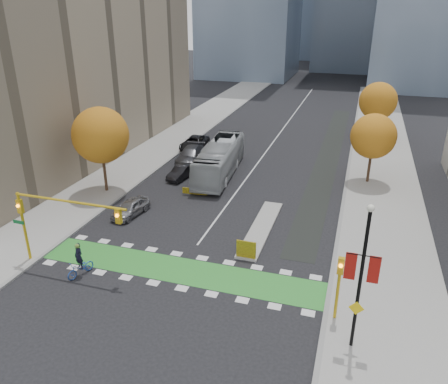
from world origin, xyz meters
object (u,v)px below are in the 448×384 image
Objects in this scene: hazard_board at (246,249)px; parked_car_c at (190,155)px; bus at (220,159)px; banner_lamppost at (361,273)px; tree_east_near at (373,136)px; parked_car_a at (131,208)px; parked_car_d at (194,143)px; traffic_signal_east at (339,279)px; traffic_signal_west at (53,214)px; tree_west at (101,135)px; cyclist at (80,265)px; tree_east_far at (378,101)px; parked_car_b at (181,172)px.

parked_car_c is at bearing 122.05° from hazard_board.
banner_lamppost is at bearing -61.67° from bus.
tree_east_near is 15.50m from bus.
tree_east_near is 0.56× the size of bus.
parked_car_a is 0.76× the size of parked_car_d.
parked_car_d is at bearing 124.74° from traffic_signal_east.
parked_car_a is 14.38m from parked_car_c.
banner_lamppost reaches higher than traffic_signal_west.
traffic_signal_east reaches higher than hazard_board.
parked_car_c is at bearing 127.97° from traffic_signal_east.
hazard_board is 8.26m from traffic_signal_east.
banner_lamppost is (23.50, -14.50, -1.01)m from tree_west.
traffic_signal_west is 23.23m from parked_car_c.
parked_car_c is (-0.21, 14.37, 0.16)m from parked_car_a.
tree_east_near is at bearing 69.04° from cyclist.
parked_car_a is at bearing -123.45° from tree_east_far.
parked_car_c reaches higher than hazard_board.
hazard_board is 10.76m from banner_lamppost.
parked_car_c is (4.55, 10.49, -4.76)m from tree_west.
traffic_signal_east is 16.59m from cyclist.
traffic_signal_west is 1.03× the size of banner_lamppost.
tree_east_near is at bearing 86.19° from traffic_signal_east.
banner_lamppost is (19.43, -1.99, 0.58)m from traffic_signal_west.
tree_east_far reaches higher than traffic_signal_west.
parked_car_c is at bearing 98.75° from parked_car_a.
hazard_board reaches higher than parked_car_b.
traffic_signal_east is at bearing 0.01° from traffic_signal_west.
traffic_signal_east is (6.50, -4.71, 1.93)m from hazard_board.
tree_east_near is 0.85× the size of banner_lamppost.
parked_car_d is at bearing 119.01° from hazard_board.
parked_car_c is (-18.95, 24.99, -3.76)m from banner_lamppost.
tree_west is 9.21m from parked_car_b.
traffic_signal_east is (18.43, 0.00, -1.30)m from traffic_signal_west.
bus is at bearing 77.68° from parked_car_a.
tree_west is at bearing 148.32° from banner_lamppost.
traffic_signal_west is at bearing -158.45° from hazard_board.
tree_east_far is 1.87× the size of parked_car_a.
tree_east_far is at bearing 75.88° from hazard_board.
banner_lamppost is at bearing -58.20° from parked_car_c.
tree_east_far is at bearing 87.03° from traffic_signal_east.
traffic_signal_east reaches higher than parked_car_c.
hazard_board is 0.16× the size of traffic_signal_west.
parked_car_a reaches higher than parked_car_b.
parked_car_a is (4.75, -3.88, -4.92)m from tree_west.
tree_west is 13.25m from traffic_signal_west.
traffic_signal_east is (-2.00, -38.51, -2.51)m from tree_east_far.
cyclist is at bearing -14.95° from traffic_signal_west.
traffic_signal_west is 28.21m from parked_car_d.
parked_car_d is at bearing 122.06° from bus.
parked_car_c is (-1.48, 23.53, 0.05)m from cyclist.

